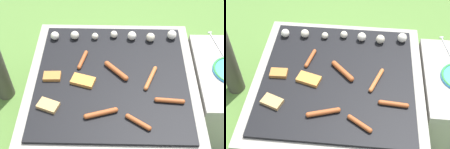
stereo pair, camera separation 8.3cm
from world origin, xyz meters
The scene contains 14 objects.
ground_plane centered at (0.00, 0.00, 0.00)m, with size 14.00×14.00×0.00m, color #567F38.
grill centered at (0.00, 0.00, 0.20)m, with size 0.93×0.93×0.41m.
side_ledge centered at (0.66, 0.07, 0.21)m, with size 0.37×0.59×0.41m.
sausage_front_center centered at (-0.05, -0.25, 0.43)m, with size 0.17×0.07×0.03m.
sausage_back_left centered at (0.02, 0.03, 0.43)m, with size 0.13×0.14×0.03m.
sausage_front_right centered at (-0.17, 0.12, 0.42)m, with size 0.05×0.14×0.02m.
sausage_front_left centered at (0.21, -0.01, 0.42)m, with size 0.08×0.17×0.02m.
sausage_mid_left centered at (0.13, -0.30, 0.42)m, with size 0.12×0.09×0.02m.
sausage_back_center centered at (0.29, -0.16, 0.42)m, with size 0.15×0.03×0.02m.
bread_slice_center centered at (-0.15, -0.04, 0.42)m, with size 0.14×0.10×0.02m.
bread_slice_right centered at (-0.31, -0.20, 0.42)m, with size 0.12×0.10×0.02m.
bread_slice_left centered at (-0.32, -0.01, 0.42)m, with size 0.09×0.06×0.02m.
mushroom_row centered at (0.03, 0.31, 0.44)m, with size 0.76×0.08×0.06m.
fork_utensil centered at (0.62, 0.29, 0.42)m, with size 0.06×0.22×0.01m.
Camera 1 is at (0.02, -1.12, 1.68)m, focal length 50.00 mm.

